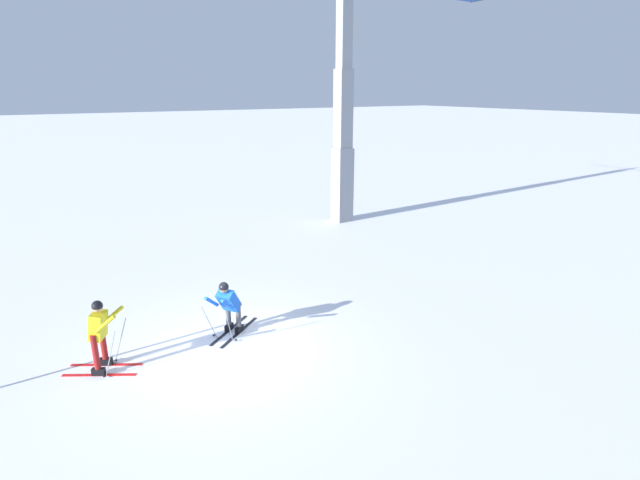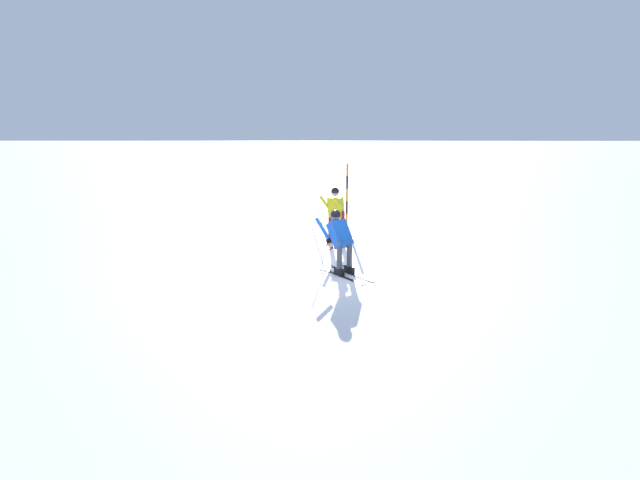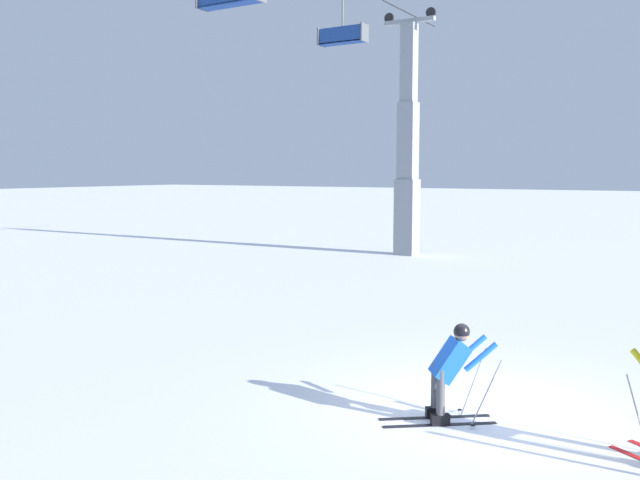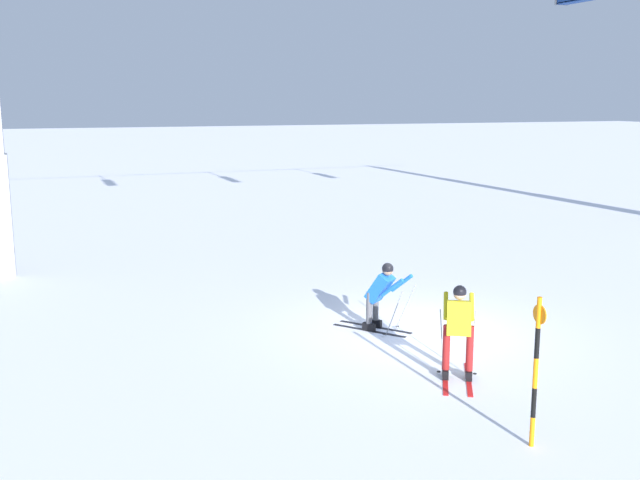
# 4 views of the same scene
# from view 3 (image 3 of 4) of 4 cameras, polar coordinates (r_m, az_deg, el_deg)

# --- Properties ---
(ground_plane) EXTENTS (260.00, 260.00, 0.00)m
(ground_plane) POSITION_cam_3_polar(r_m,az_deg,el_deg) (11.23, 14.04, -14.02)
(ground_plane) COLOR white
(skier_carving_main) EXTENTS (1.47, 1.72, 1.66)m
(skier_carving_main) POSITION_cam_3_polar(r_m,az_deg,el_deg) (10.38, 11.20, -10.51)
(skier_carving_main) COLOR black
(skier_carving_main) RESTS_ON ground_plane
(lift_tower_far) EXTENTS (0.92, 2.43, 10.87)m
(lift_tower_far) POSITION_cam_3_polar(r_m,az_deg,el_deg) (30.29, 7.57, 7.11)
(lift_tower_far) COLOR gray
(lift_tower_far) RESTS_ON ground_plane
(chairlift_seat_middle) EXTENTS (0.61, 1.86, 2.34)m
(chairlift_seat_middle) POSITION_cam_3_polar(r_m,az_deg,el_deg) (25.26, 1.88, 17.31)
(chairlift_seat_middle) COLOR black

